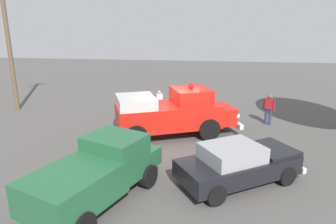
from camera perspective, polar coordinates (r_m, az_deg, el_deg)
The scene contains 10 objects.
ground_plane at distance 15.24m, azimuth 0.78°, elevation -4.67°, with size 60.00×60.00×0.00m, color #514F4C.
vintage_fire_truck at distance 15.11m, azimuth 0.86°, elevation -0.06°, with size 4.34×6.33×2.59m.
classic_hot_rod at distance 11.18m, azimuth 12.88°, elevation -9.10°, with size 3.92×4.67×1.46m.
parked_pickup at distance 10.02m, azimuth -12.73°, elevation -10.67°, with size 5.12×3.47×1.90m.
lawn_chair_near_truck at distance 19.63m, azimuth -1.64°, elevation 1.99°, with size 0.65×0.65×1.02m.
lawn_chair_spare at distance 18.84m, azimuth -6.22°, elevation 1.27°, with size 0.67×0.67×1.02m.
spectator_seated at distance 19.48m, azimuth -1.53°, elevation 2.20°, with size 0.64×0.56×1.29m.
spectator_standing at distance 17.73m, azimuth 17.96°, elevation 0.83°, with size 0.42×0.62×1.68m.
utility_pole at distance 21.41m, azimuth -27.08°, elevation 10.86°, with size 1.53×0.96×7.82m.
traffic_cone at distance 18.18m, azimuth 0.71°, elevation -0.12°, with size 0.40×0.40×0.64m.
Camera 1 is at (14.11, 1.69, 5.49)m, focal length 33.33 mm.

